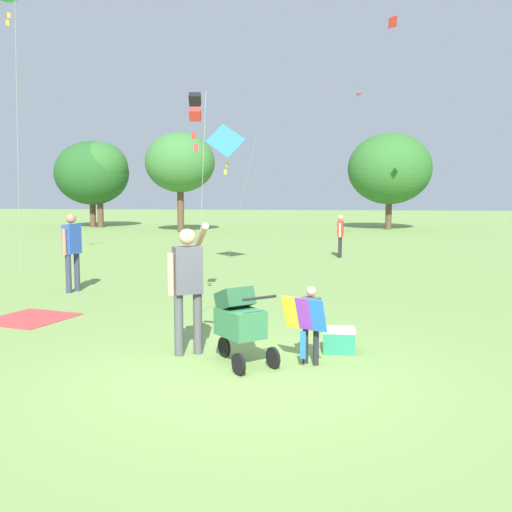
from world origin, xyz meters
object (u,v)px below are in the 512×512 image
object	(u,v)px
person_sitting_far	(340,232)
picnic_blanket	(30,318)
stroller	(239,319)
person_red_shirt	(72,246)
kite_adult_black	(195,110)
child_with_butterfly_kite	(310,318)
cooler_box	(339,340)
person_adult_flyer	(188,279)
kite_green_novelty	(226,144)

from	to	relation	value
person_sitting_far	picnic_blanket	world-z (taller)	person_sitting_far
stroller	person_sitting_far	world-z (taller)	person_sitting_far
person_red_shirt	picnic_blanket	xyz separation A→B (m)	(0.39, -2.79, -1.03)
person_sitting_far	person_red_shirt	bearing A→B (deg)	-129.15
kite_adult_black	person_red_shirt	distance (m)	4.75
child_with_butterfly_kite	person_red_shirt	bearing A→B (deg)	137.01
stroller	picnic_blanket	bearing A→B (deg)	150.50
child_with_butterfly_kite	person_red_shirt	size ratio (longest dim) A/B	0.59
child_with_butterfly_kite	cooler_box	bearing A→B (deg)	57.78
person_red_shirt	picnic_blanket	distance (m)	3.00
picnic_blanket	cooler_box	distance (m)	5.65
person_adult_flyer	cooler_box	bearing A→B (deg)	9.02
child_with_butterfly_kite	stroller	distance (m)	0.92
child_with_butterfly_kite	person_adult_flyer	xyz separation A→B (m)	(-1.69, 0.30, 0.44)
stroller	picnic_blanket	size ratio (longest dim) A/B	0.74
kite_adult_black	kite_green_novelty	size ratio (longest dim) A/B	0.95
kite_green_novelty	cooler_box	xyz separation A→B (m)	(2.97, -8.50, -3.39)
child_with_butterfly_kite	picnic_blanket	bearing A→B (deg)	155.90
kite_adult_black	kite_green_novelty	distance (m)	6.28
kite_adult_black	person_red_shirt	bearing A→B (deg)	146.80
stroller	kite_adult_black	xyz separation A→B (m)	(-1.19, 2.95, 3.08)
person_red_shirt	stroller	bearing A→B (deg)	-48.74
child_with_butterfly_kite	person_red_shirt	world-z (taller)	person_red_shirt
person_adult_flyer	kite_adult_black	xyz separation A→B (m)	(-0.42, 2.57, 2.63)
stroller	child_with_butterfly_kite	bearing A→B (deg)	4.65
cooler_box	kite_adult_black	bearing A→B (deg)	138.18
child_with_butterfly_kite	person_adult_flyer	size ratio (longest dim) A/B	0.57
kite_adult_black	picnic_blanket	bearing A→B (deg)	-167.64
kite_green_novelty	child_with_butterfly_kite	bearing A→B (deg)	-74.30
cooler_box	kite_green_novelty	bearing A→B (deg)	109.25
person_adult_flyer	kite_green_novelty	size ratio (longest dim) A/B	0.44
kite_green_novelty	picnic_blanket	size ratio (longest dim) A/B	3.04
child_with_butterfly_kite	kite_green_novelty	world-z (taller)	kite_green_novelty
child_with_butterfly_kite	person_sitting_far	size ratio (longest dim) A/B	0.72
person_red_shirt	kite_green_novelty	bearing A→B (deg)	55.38
person_red_shirt	picnic_blanket	size ratio (longest dim) A/B	1.27
person_sitting_far	cooler_box	bearing A→B (deg)	-91.72
picnic_blanket	person_adult_flyer	bearing A→B (deg)	-30.24
kite_adult_black	kite_green_novelty	world-z (taller)	kite_green_novelty
stroller	kite_green_novelty	xyz separation A→B (m)	(-1.65, 9.22, 2.96)
child_with_butterfly_kite	kite_green_novelty	xyz separation A→B (m)	(-2.57, 9.14, 2.94)
person_red_shirt	cooler_box	distance (m)	7.33
person_adult_flyer	stroller	size ratio (longest dim) A/B	1.78
person_adult_flyer	kite_adult_black	size ratio (longest dim) A/B	0.46
person_adult_flyer	picnic_blanket	bearing A→B (deg)	149.76
child_with_butterfly_kite	kite_adult_black	distance (m)	4.70
stroller	person_red_shirt	size ratio (longest dim) A/B	0.59
child_with_butterfly_kite	person_red_shirt	xyz separation A→B (m)	(-5.40, 5.04, 0.42)
kite_green_novelty	picnic_blanket	world-z (taller)	kite_green_novelty
person_adult_flyer	person_red_shirt	size ratio (longest dim) A/B	1.04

